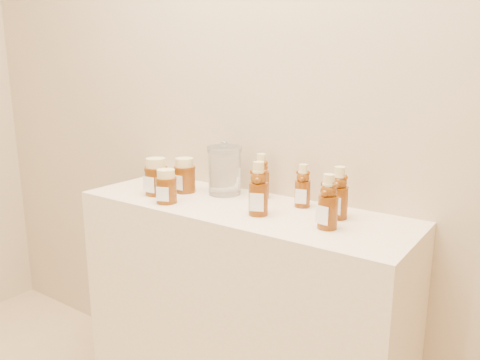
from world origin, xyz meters
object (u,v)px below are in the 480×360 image
Objects in this scene: bear_bottle_back_left at (261,173)px; honey_jar_left at (156,177)px; bear_bottle_front_left at (258,185)px; display_table at (239,323)px; glass_canister at (225,168)px.

honey_jar_left is (-0.34, -0.19, -0.02)m from bear_bottle_back_left.
bear_bottle_back_left is at bearing 96.66° from bear_bottle_front_left.
display_table is at bearing 132.52° from bear_bottle_front_left.
display_table is 6.09× the size of bear_bottle_front_left.
bear_bottle_front_left is 1.00× the size of glass_canister.
bear_bottle_back_left reaches higher than display_table.
bear_bottle_front_left is 0.28m from glass_canister.
display_table is 6.50× the size of bear_bottle_back_left.
bear_bottle_front_left is 0.45m from honey_jar_left.
bear_bottle_back_left is 0.94× the size of bear_bottle_front_left.
bear_bottle_front_left reaches higher than bear_bottle_back_left.
glass_canister is at bearing 144.65° from display_table.
display_table is at bearing 5.65° from honey_jar_left.
display_table is 0.57m from glass_canister.
honey_jar_left is at bearing 157.56° from bear_bottle_front_left.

